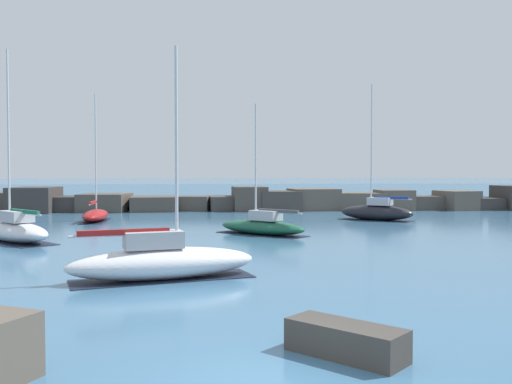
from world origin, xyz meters
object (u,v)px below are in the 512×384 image
object	(u,v)px
sailboat_moored_1	(95,215)
sailboat_moored_2	(377,211)
sailboat_moored_5	(162,261)
sailboat_moored_4	(14,230)
sailboat_moored_0	(262,226)

from	to	relation	value
sailboat_moored_1	sailboat_moored_2	world-z (taller)	sailboat_moored_2
sailboat_moored_2	sailboat_moored_5	bearing A→B (deg)	-122.48
sailboat_moored_1	sailboat_moored_2	size ratio (longest dim) A/B	0.92
sailboat_moored_2	sailboat_moored_4	distance (m)	27.82
sailboat_moored_2	sailboat_moored_1	bearing A→B (deg)	177.50
sailboat_moored_0	sailboat_moored_4	world-z (taller)	sailboat_moored_4
sailboat_moored_4	sailboat_moored_5	world-z (taller)	sailboat_moored_4
sailboat_moored_0	sailboat_moored_4	bearing A→B (deg)	-170.26
sailboat_moored_5	sailboat_moored_2	bearing A→B (deg)	57.52
sailboat_moored_2	sailboat_moored_4	bearing A→B (deg)	-154.01
sailboat_moored_0	sailboat_moored_5	distance (m)	15.59
sailboat_moored_4	sailboat_moored_1	bearing A→B (deg)	81.34
sailboat_moored_1	sailboat_moored_4	distance (m)	13.35
sailboat_moored_2	sailboat_moored_0	bearing A→B (deg)	-137.01
sailboat_moored_0	sailboat_moored_5	bearing A→B (deg)	-109.28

